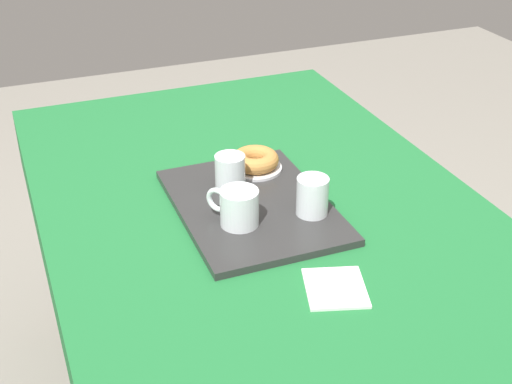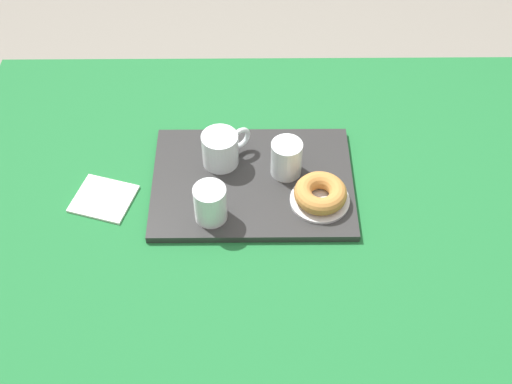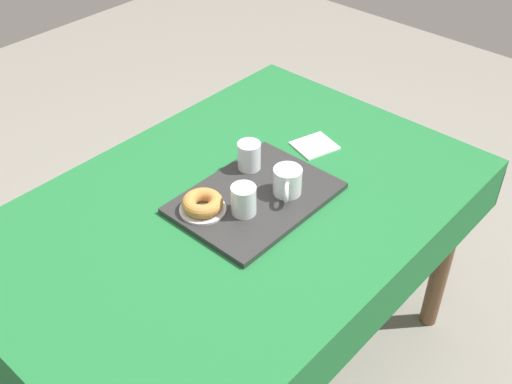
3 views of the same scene
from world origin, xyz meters
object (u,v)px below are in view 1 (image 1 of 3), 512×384
Objects in this scene: dining_table at (256,226)px; sugar_donut_left at (255,160)px; water_glass_far at (312,198)px; serving_tray at (252,206)px; tea_mug_left at (238,208)px; paper_napkin at (335,288)px; water_glass_near at (230,175)px; donut_plate_left at (255,168)px.

sugar_donut_left reaches higher than dining_table.
sugar_donut_left is at bearing 9.87° from water_glass_far.
serving_tray is 0.10m from tea_mug_left.
paper_napkin is (-0.48, 0.02, -0.04)m from sugar_donut_left.
water_glass_near and water_glass_far have the same top height.
dining_table is 11.54× the size of paper_napkin.
paper_napkin reaches higher than dining_table.
tea_mug_left is (-0.07, 0.06, 0.05)m from serving_tray.
tea_mug_left is 0.86× the size of donut_plate_left.
water_glass_far is at bearing -141.66° from water_glass_near.
serving_tray is 3.57× the size of paper_napkin.
serving_tray is 0.34m from paper_napkin.
tea_mug_left is 0.25m from donut_plate_left.
donut_plate_left is at bearing -23.85° from serving_tray.
sugar_donut_left is at bearing 90.00° from donut_plate_left.
tea_mug_left is at bearing 144.04° from dining_table.
water_glass_near is 0.75× the size of sugar_donut_left.
serving_tray is 0.16m from sugar_donut_left.
donut_plate_left is (0.22, -0.12, -0.03)m from tea_mug_left.
water_glass_far is 0.24m from sugar_donut_left.
donut_plate_left is (0.24, 0.04, -0.03)m from water_glass_far.
water_glass_far reaches higher than serving_tray.
paper_napkin is (-0.39, -0.01, 0.09)m from dining_table.
sugar_donut_left is at bearing -51.61° from water_glass_near.
water_glass_far is 0.68× the size of paper_napkin.
paper_napkin is (-0.26, -0.10, -0.05)m from tea_mug_left.
sugar_donut_left is at bearing -29.46° from tea_mug_left.
tea_mug_left reaches higher than donut_plate_left.
dining_table is 16.89× the size of water_glass_near.
donut_plate_left is at bearing 9.87° from water_glass_far.
paper_napkin is (-0.48, 0.02, -0.02)m from donut_plate_left.
donut_plate_left is 0.02m from sugar_donut_left.
tea_mug_left is at bearing 150.54° from donut_plate_left.
water_glass_near is (0.15, -0.03, 0.00)m from tea_mug_left.
donut_plate_left is at bearing -19.56° from dining_table.
sugar_donut_left is (0.07, -0.09, -0.01)m from water_glass_near.
dining_table is at bearing -30.94° from serving_tray.
serving_tray is 0.09m from water_glass_near.
water_glass_far is at bearing -96.34° from tea_mug_left.
tea_mug_left is 0.89× the size of paper_napkin.
sugar_donut_left is (0.00, 0.00, 0.02)m from donut_plate_left.
water_glass_far is 0.66× the size of donut_plate_left.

